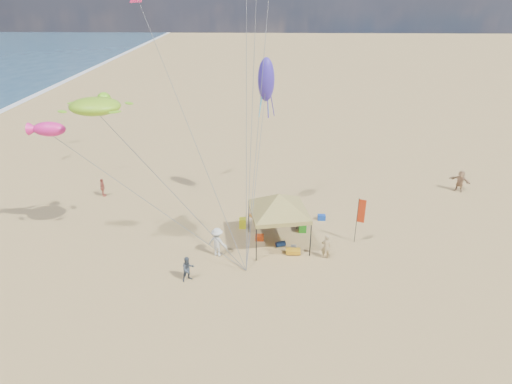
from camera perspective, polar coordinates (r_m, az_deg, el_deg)
ground at (r=25.41m, az=-0.21°, el=-11.13°), size 280.00×280.00×0.00m
canopy_tent at (r=26.65m, az=3.07°, el=-0.50°), size 6.67×6.67×4.18m
feather_flag at (r=28.14m, az=13.61°, el=-2.81°), size 0.46×0.20×3.22m
cooler_red at (r=28.59m, az=0.46°, el=-6.04°), size 0.54×0.38×0.38m
cooler_blue at (r=31.31m, az=8.66°, el=-3.34°), size 0.54×0.38×0.38m
bag_navy at (r=28.00m, az=3.28°, el=-6.87°), size 0.69×0.54×0.36m
bag_orange at (r=31.43m, az=-0.36°, el=-2.91°), size 0.54×0.69×0.36m
chair_green at (r=29.63m, az=6.17°, el=-4.61°), size 0.50×0.50×0.70m
chair_yellow at (r=29.93m, az=-1.74°, el=-4.13°), size 0.50×0.50×0.70m
crate_grey at (r=27.76m, az=4.99°, el=-7.34°), size 0.34×0.30×0.28m
beach_cart at (r=27.30m, az=4.93°, el=-7.81°), size 0.90×0.50×0.24m
person_near_a at (r=26.87m, az=9.25°, el=-7.13°), size 0.62×0.43×1.63m
person_near_b at (r=25.00m, az=-8.97°, el=-10.01°), size 0.94×0.89×1.54m
person_near_c at (r=26.78m, az=-5.12°, el=-6.62°), size 1.41×1.09×1.92m
person_far_a at (r=36.24m, az=-19.62°, el=0.56°), size 0.48×0.92×1.49m
person_far_c at (r=38.67m, az=25.37°, el=1.34°), size 1.61×1.48×1.79m
turtle_kite at (r=25.52m, az=-20.52°, el=10.56°), size 2.88×2.34×0.94m
fish_kite at (r=28.20m, az=-25.65°, el=7.51°), size 2.03×1.18×0.86m
squid_kite at (r=29.33m, az=1.35°, el=14.64°), size 1.39×1.39×2.88m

